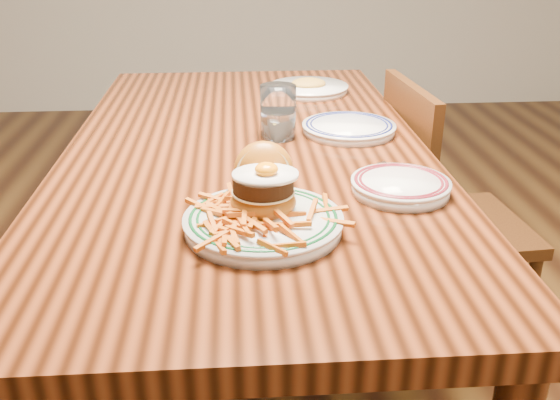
{
  "coord_description": "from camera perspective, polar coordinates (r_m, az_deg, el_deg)",
  "views": [
    {
      "loc": [
        -0.02,
        -1.4,
        1.24
      ],
      "look_at": [
        0.05,
        -0.44,
        0.81
      ],
      "focal_mm": 40.0,
      "sensor_mm": 36.0,
      "label": 1
    }
  ],
  "objects": [
    {
      "name": "chair_right",
      "position": [
        1.89,
        14.22,
        -1.29
      ],
      "size": [
        0.42,
        0.42,
        0.84
      ],
      "rotation": [
        0.0,
        0.0,
        3.22
      ],
      "color": "#40240D",
      "rests_on": "floor"
    },
    {
      "name": "water_glass",
      "position": [
        1.53,
        -0.18,
        7.76
      ],
      "size": [
        0.09,
        0.09,
        0.13
      ],
      "color": "white",
      "rests_on": "table"
    },
    {
      "name": "table",
      "position": [
        1.52,
        -2.98,
        1.8
      ],
      "size": [
        0.85,
        1.6,
        0.75
      ],
      "color": "black",
      "rests_on": "floor"
    },
    {
      "name": "side_plate",
      "position": [
        1.24,
        10.97,
        1.36
      ],
      "size": [
        0.19,
        0.21,
        0.03
      ],
      "rotation": [
        0.0,
        0.0,
        -0.41
      ],
      "color": "silver",
      "rests_on": "table"
    },
    {
      "name": "floor",
      "position": [
        1.87,
        -2.52,
        -17.27
      ],
      "size": [
        6.0,
        6.0,
        0.0
      ],
      "primitive_type": "plane",
      "color": "black",
      "rests_on": "ground"
    },
    {
      "name": "rear_plate",
      "position": [
        1.58,
        6.31,
        6.62
      ],
      "size": [
        0.23,
        0.23,
        0.03
      ],
      "rotation": [
        0.0,
        0.0,
        0.37
      ],
      "color": "silver",
      "rests_on": "table"
    },
    {
      "name": "main_plate",
      "position": [
        1.08,
        -1.54,
        -0.68
      ],
      "size": [
        0.28,
        0.29,
        0.13
      ],
      "rotation": [
        0.0,
        0.0,
        -0.06
      ],
      "color": "silver",
      "rests_on": "table"
    },
    {
      "name": "far_plate",
      "position": [
        1.97,
        2.62,
        10.22
      ],
      "size": [
        0.25,
        0.25,
        0.04
      ],
      "rotation": [
        0.0,
        0.0,
        -0.38
      ],
      "color": "silver",
      "rests_on": "table"
    }
  ]
}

